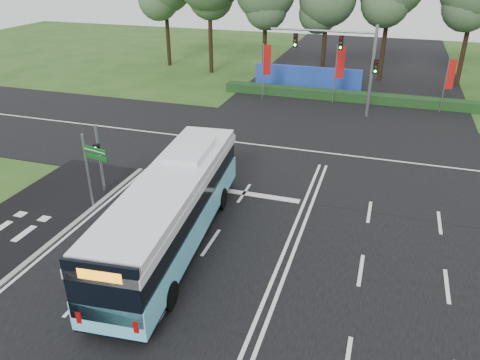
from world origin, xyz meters
The scene contains 13 objects.
ground centered at (0.00, 0.00, 0.00)m, with size 120.00×120.00×0.00m, color #274A18.
road_main centered at (0.00, 0.00, 0.02)m, with size 20.00×120.00×0.04m, color black.
road_cross centered at (0.00, 12.00, 0.03)m, with size 120.00×14.00×0.05m, color black.
kerb_strip centered at (-10.10, -3.00, 0.06)m, with size 0.25×18.00×0.12m, color gray.
city_bus centered at (-4.81, -0.52, 1.83)m, with size 3.82×12.85×3.63m.
pedestrian_signal centered at (-10.68, 2.93, 2.09)m, with size 0.35×0.43×3.83m.
street_sign centered at (-9.95, 1.21, 2.50)m, with size 1.51×0.44×3.97m.
banner_flag_left centered at (-6.96, 22.90, 3.13)m, with size 0.66×0.34×4.81m.
banner_flag_mid centered at (-0.81, 23.44, 3.19)m, with size 0.73×0.09×4.91m.
banner_flag_right centered at (7.83, 23.57, 2.86)m, with size 0.63×0.19×4.38m.
traffic_light_gantry centered at (0.21, 20.50, 4.66)m, with size 8.41×0.28×7.00m.
hedge centered at (0.00, 24.50, 0.40)m, with size 22.00×1.20×0.80m, color #133616.
blue_hoarding centered at (-4.00, 27.00, 1.10)m, with size 10.00×0.30×2.20m, color #2042AF.
Camera 1 is at (3.36, -16.37, 11.83)m, focal length 35.00 mm.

